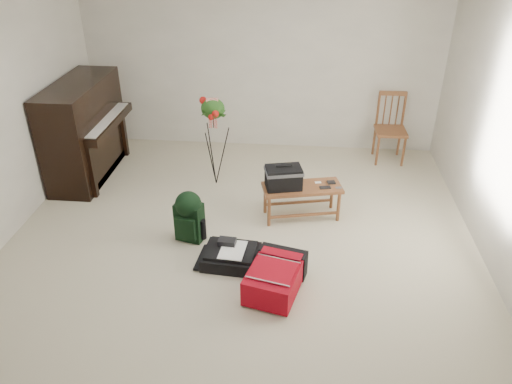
# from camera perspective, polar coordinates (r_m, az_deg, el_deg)

# --- Properties ---
(floor) EXTENTS (5.00, 5.50, 0.01)m
(floor) POSITION_cam_1_polar(r_m,az_deg,el_deg) (5.22, -2.01, -7.00)
(floor) COLOR #C0B79A
(floor) RESTS_ON ground
(wall_back) EXTENTS (5.00, 0.04, 2.50)m
(wall_back) POSITION_cam_1_polar(r_m,az_deg,el_deg) (7.16, 0.64, 14.64)
(wall_back) COLOR silver
(wall_back) RESTS_ON floor
(piano) EXTENTS (0.71, 1.50, 1.25)m
(piano) POSITION_cam_1_polar(r_m,az_deg,el_deg) (6.85, -18.92, 6.53)
(piano) COLOR black
(piano) RESTS_ON floor
(bench) EXTENTS (0.94, 0.55, 0.68)m
(bench) POSITION_cam_1_polar(r_m,az_deg,el_deg) (5.59, 3.83, 1.48)
(bench) COLOR brown
(bench) RESTS_ON floor
(dining_chair) EXTENTS (0.42, 0.42, 0.95)m
(dining_chair) POSITION_cam_1_polar(r_m,az_deg,el_deg) (7.19, 15.12, 7.01)
(dining_chair) COLOR brown
(dining_chair) RESTS_ON floor
(red_suitcase) EXTENTS (0.59, 0.75, 0.28)m
(red_suitcase) POSITION_cam_1_polar(r_m,az_deg,el_deg) (4.72, 2.23, -9.35)
(red_suitcase) COLOR #A50714
(red_suitcase) RESTS_ON floor
(black_duffel) EXTENTS (0.59, 0.49, 0.23)m
(black_duffel) POSITION_cam_1_polar(r_m,az_deg,el_deg) (5.05, -2.86, -7.28)
(black_duffel) COLOR black
(black_duffel) RESTS_ON floor
(green_backpack) EXTENTS (0.32, 0.30, 0.57)m
(green_backpack) POSITION_cam_1_polar(r_m,az_deg,el_deg) (5.31, -7.68, -2.51)
(green_backpack) COLOR black
(green_backpack) RESTS_ON floor
(flower_stand) EXTENTS (0.41, 0.41, 1.19)m
(flower_stand) POSITION_cam_1_polar(r_m,az_deg,el_deg) (6.26, -4.78, 5.68)
(flower_stand) COLOR black
(flower_stand) RESTS_ON floor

